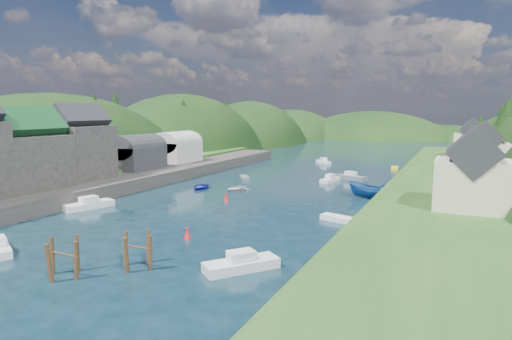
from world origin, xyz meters
The scene contains 14 objects.
ground centered at (0.00, 50.00, 0.00)m, with size 600.00×600.00×0.00m, color black.
hillside_left centered at (-45.00, 75.00, -8.03)m, with size 44.00×245.56×52.00m.
far_hills centered at (1.22, 174.01, -10.80)m, with size 103.00×68.00×44.00m.
hill_trees centered at (-0.17, 64.84, 11.06)m, with size 91.66×146.80×12.61m.
quay_left centered at (-24.00, 20.00, 1.00)m, with size 12.00×110.00×2.00m, color #2D2B28.
terrace_left_grass centered at (-31.00, 20.00, 1.25)m, with size 12.00×110.00×2.50m, color #234719.
boat_sheds centered at (-26.00, 39.00, 5.27)m, with size 7.00×21.00×7.50m.
terrace_right centered at (25.00, 40.00, 1.20)m, with size 16.00×120.00×2.40m, color #234719.
right_bank_cottages centered at (28.00, 48.33, 5.84)m, with size 9.00×59.24×8.41m.
piling_cluster_near centered at (-0.53, -4.23, 1.17)m, with size 2.98×2.80×3.47m.
piling_cluster_far centered at (3.16, -0.40, 1.11)m, with size 2.99×2.81×3.37m.
channel_buoy_near centered at (2.22, 7.78, 0.48)m, with size 0.70×0.70×1.10m.
channel_buoy_far centered at (-2.87, 24.49, 0.48)m, with size 0.70×0.70×1.10m.
moored_boats centered at (-1.65, 22.19, 0.68)m, with size 36.84×84.29×2.38m.
Camera 1 is at (25.56, -25.70, 12.36)m, focal length 30.00 mm.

